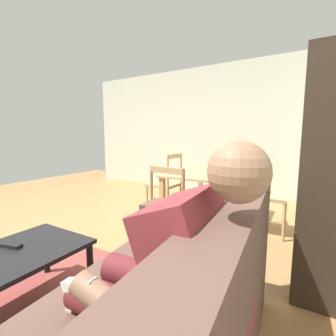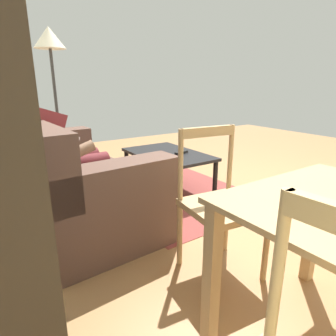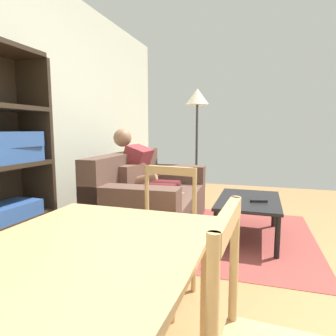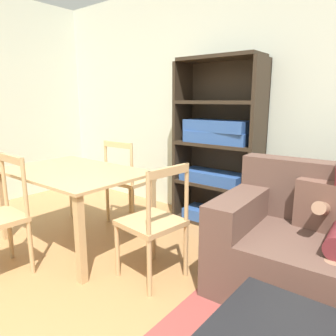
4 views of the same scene
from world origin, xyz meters
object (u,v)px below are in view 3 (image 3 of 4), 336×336
Objects in this scene: dining_table at (66,286)px; person_lounging at (145,178)px; couch at (150,202)px; tv_remote at (259,201)px; floor_lamp at (197,107)px; dining_chair_facing_couch at (160,235)px; coffee_table at (249,204)px.

person_lounging is at bearing 15.49° from dining_table.
tv_remote is at bearing -91.02° from couch.
floor_lamp reaches higher than couch.
dining_chair_facing_couch is at bearing 138.86° from tv_remote.
person_lounging is 1.20m from coffee_table.
person_lounging is 1.18× the size of coffee_table.
coffee_table is at bearing -144.88° from floor_lamp.
couch is at bearing 24.10° from dining_chair_facing_couch.
tv_remote is at bearing -26.63° from dining_chair_facing_couch.
coffee_table is 5.90× the size of tv_remote.
couch is 1.21m from tv_remote.
dining_chair_facing_couch is (1.00, -0.00, -0.17)m from dining_table.
tv_remote is at bearing -15.70° from dining_table.
dining_table is (-2.29, -0.63, 0.00)m from person_lounging.
tv_remote is 0.19× the size of dining_chair_facing_couch.
couch is at bearing -88.40° from person_lounging.
tv_remote is 0.10× the size of floor_lamp.
floor_lamp is (1.28, -0.26, 1.17)m from couch.
coffee_table is at bearing 29.98° from tv_remote.
couch is 2.07× the size of dining_chair_facing_couch.
dining_chair_facing_couch is (-1.26, 0.63, 0.01)m from tv_remote.
person_lounging reaches higher than dining_table.
floor_lamp reaches higher than coffee_table.
floor_lamp reaches higher than person_lounging.
dining_table is (-2.29, -0.57, 0.28)m from couch.
couch is 1.59× the size of person_lounging.
person_lounging reaches higher than tv_remote.
person_lounging is 6.96× the size of tv_remote.
couch reaches higher than tv_remote.
person_lounging is at bearing 74.60° from tv_remote.
dining_table reaches higher than coffee_table.
dining_table is 1.02m from dining_chair_facing_couch.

